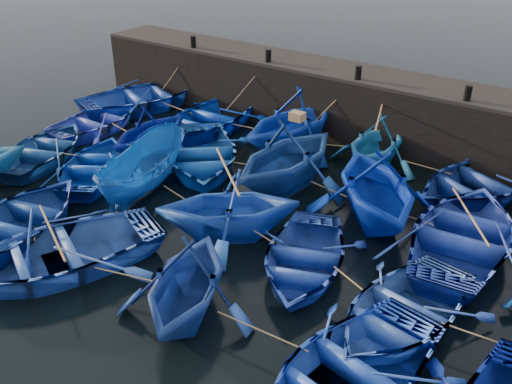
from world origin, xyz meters
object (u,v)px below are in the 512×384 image
Objects in this scene: boat_0 at (143,96)px; boat_8 at (201,154)px; boat_13 at (44,149)px; wooden_crate at (297,116)px.

boat_0 is 6.89m from boat_8.
boat_0 is at bearing 110.71° from boat_8.
boat_0 is at bearing -100.60° from boat_13.
wooden_crate reaches higher than boat_0.
boat_0 reaches higher than boat_8.
boat_0 is 1.25× the size of boat_13.
wooden_crate reaches higher than boat_13.
boat_13 is at bearing 121.07° from boat_0.
boat_0 is 6.15m from boat_13.
wooden_crate reaches higher than boat_8.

